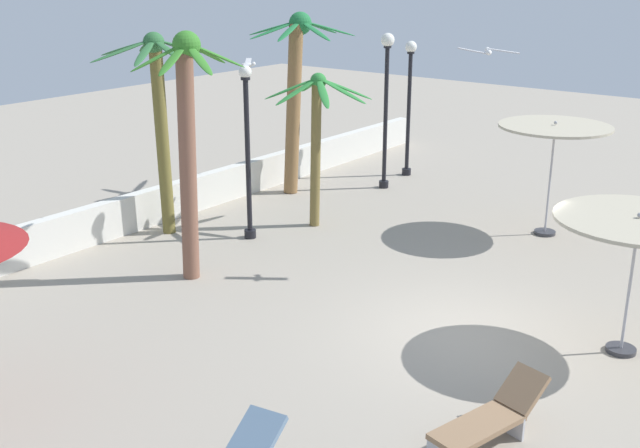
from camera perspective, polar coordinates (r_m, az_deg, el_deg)
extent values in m
plane|color=#9E9384|center=(13.97, 10.41, -8.00)|extent=(56.00, 56.00, 0.00)
cube|color=silver|center=(19.25, -13.95, 0.77)|extent=(25.20, 0.30, 0.92)
cylinder|color=#333338|center=(14.08, 21.47, -8.69)|extent=(0.50, 0.50, 0.08)
cylinder|color=#A5A5AD|center=(13.61, 22.04, -4.38)|extent=(0.05, 0.05, 2.38)
cylinder|color=#B7AD93|center=(13.23, 22.65, 0.29)|extent=(2.67, 2.67, 0.06)
sphere|color=#99999E|center=(13.21, 22.69, 0.61)|extent=(0.08, 0.08, 0.08)
cylinder|color=#333338|center=(19.41, 16.37, -0.60)|extent=(0.51, 0.51, 0.08)
cylinder|color=#A5A5AD|center=(19.04, 16.73, 3.08)|extent=(0.05, 0.05, 2.67)
cylinder|color=#B7AD93|center=(18.74, 17.10, 6.95)|extent=(2.61, 2.61, 0.06)
sphere|color=#99999E|center=(18.73, 17.13, 7.21)|extent=(0.08, 0.08, 0.08)
cylinder|color=brown|center=(18.49, -11.64, 6.04)|extent=(0.37, 0.31, 4.55)
sphere|color=#2C6334|center=(18.10, -12.27, 13.04)|extent=(0.49, 0.49, 0.49)
ellipsoid|color=#2C6334|center=(18.70, -10.69, 12.88)|extent=(1.50, 0.43, 0.47)
ellipsoid|color=#2C6334|center=(18.86, -12.77, 12.80)|extent=(0.87, 1.41, 0.47)
ellipsoid|color=#2C6334|center=(18.56, -14.22, 12.60)|extent=(0.57, 1.49, 0.47)
ellipsoid|color=#2C6334|center=(17.84, -14.54, 12.35)|extent=(1.48, 0.64, 0.47)
ellipsoid|color=#2C6334|center=(17.38, -12.93, 12.32)|extent=(1.35, 0.99, 0.47)
ellipsoid|color=#2C6334|center=(17.44, -11.06, 12.46)|extent=(0.54, 1.49, 0.47)
ellipsoid|color=#2C6334|center=(18.10, -9.76, 12.75)|extent=(1.23, 1.16, 0.47)
cylinder|color=brown|center=(21.66, -1.99, 8.43)|extent=(0.73, 0.39, 4.71)
sphere|color=#1F6F38|center=(21.63, -1.48, 14.69)|extent=(0.63, 0.63, 0.63)
ellipsoid|color=#1F6F38|center=(22.22, -0.06, 14.45)|extent=(1.54, 0.30, 0.49)
ellipsoid|color=#1F6F38|center=(22.40, -1.91, 14.47)|extent=(1.11, 1.31, 0.49)
ellipsoid|color=#1F6F38|center=(21.92, -3.47, 14.35)|extent=(0.69, 1.51, 0.49)
ellipsoid|color=#1F6F38|center=(21.27, -3.39, 14.22)|extent=(1.49, 0.76, 0.49)
ellipsoid|color=#1F6F38|center=(20.91, -2.31, 14.16)|extent=(1.52, 0.64, 0.49)
ellipsoid|color=#1F6F38|center=(20.96, -0.37, 14.19)|extent=(0.73, 1.50, 0.49)
ellipsoid|color=#1F6F38|center=(21.75, 0.64, 14.35)|extent=(1.24, 1.20, 0.49)
cylinder|color=brown|center=(15.64, -9.80, 4.25)|extent=(0.49, 0.34, 4.76)
sphere|color=#347B27|center=(15.33, -9.90, 12.98)|extent=(0.55, 0.55, 0.55)
ellipsoid|color=#347B27|center=(15.77, -8.38, 12.43)|extent=(1.09, 0.28, 0.54)
ellipsoid|color=#347B27|center=(15.92, -9.96, 12.41)|extent=(0.85, 0.96, 0.54)
ellipsoid|color=#347B27|center=(15.69, -11.63, 12.22)|extent=(0.42, 1.10, 0.54)
ellipsoid|color=#347B27|center=(15.21, -12.02, 12.00)|extent=(1.05, 0.69, 0.54)
ellipsoid|color=#347B27|center=(14.84, -10.92, 11.91)|extent=(1.09, 0.55, 0.54)
ellipsoid|color=#347B27|center=(14.82, -8.97, 12.01)|extent=(0.56, 1.09, 0.54)
ellipsoid|color=#347B27|center=(15.38, -7.65, 12.31)|extent=(0.96, 0.85, 0.54)
cylinder|color=brown|center=(18.81, -0.33, 5.14)|extent=(0.35, 0.25, 3.59)
sphere|color=#2A7D34|center=(18.55, -0.13, 10.59)|extent=(0.39, 0.39, 0.39)
ellipsoid|color=#2A7D34|center=(19.13, 1.04, 10.26)|extent=(1.28, 0.26, 0.55)
ellipsoid|color=#2A7D34|center=(19.21, -0.78, 10.30)|extent=(0.87, 1.17, 0.55)
ellipsoid|color=#2A7D34|center=(18.96, -1.83, 10.18)|extent=(0.27, 1.28, 0.55)
ellipsoid|color=#2A7D34|center=(18.60, -2.23, 10.01)|extent=(0.93, 1.13, 0.55)
ellipsoid|color=#2A7D34|center=(18.15, -1.76, 9.80)|extent=(1.28, 0.45, 0.55)
ellipsoid|color=#2A7D34|center=(17.93, 0.23, 9.69)|extent=(1.01, 1.07, 0.55)
ellipsoid|color=#2A7D34|center=(18.25, 1.71, 9.85)|extent=(0.36, 1.28, 0.55)
ellipsoid|color=#2A7D34|center=(18.58, 1.97, 10.00)|extent=(0.92, 1.14, 0.55)
cylinder|color=black|center=(22.60, 4.76, 2.97)|extent=(0.28, 0.28, 0.20)
cylinder|color=black|center=(22.16, 4.90, 7.77)|extent=(0.12, 0.12, 4.05)
cylinder|color=black|center=(21.87, 5.04, 12.99)|extent=(0.22, 0.22, 0.06)
sphere|color=white|center=(21.85, 5.06, 13.49)|extent=(0.38, 0.38, 0.38)
cylinder|color=black|center=(24.07, 6.44, 3.89)|extent=(0.28, 0.28, 0.20)
cylinder|color=black|center=(23.68, 6.60, 8.04)|extent=(0.12, 0.12, 3.74)
cylinder|color=black|center=(23.41, 6.77, 12.54)|extent=(0.22, 0.22, 0.06)
sphere|color=white|center=(23.39, 6.79, 12.96)|extent=(0.35, 0.35, 0.35)
cylinder|color=black|center=(18.44, -5.21, -0.72)|extent=(0.28, 0.28, 0.20)
cylinder|color=black|center=(17.92, -5.38, 4.71)|extent=(0.12, 0.12, 3.79)
cylinder|color=black|center=(17.56, -5.57, 10.72)|extent=(0.22, 0.22, 0.06)
sphere|color=white|center=(17.54, -5.59, 11.20)|extent=(0.29, 0.29, 0.29)
cube|color=#B7B7BC|center=(11.33, 13.79, -14.07)|extent=(0.18, 0.54, 0.35)
cube|color=#8C6B4C|center=(10.80, 11.62, -14.57)|extent=(1.49, 0.88, 0.08)
cube|color=#8C6B4C|center=(11.30, 14.82, -11.78)|extent=(0.66, 0.67, 0.49)
cube|color=slate|center=(9.99, -4.66, -15.24)|extent=(0.70, 0.64, 0.37)
ellipsoid|color=white|center=(19.99, -5.45, 11.69)|extent=(0.29, 0.33, 0.12)
sphere|color=white|center=(19.97, -4.96, 11.79)|extent=(0.10, 0.10, 0.10)
cube|color=silver|center=(20.33, -5.38, 11.87)|extent=(0.63, 0.54, 0.15)
cube|color=silver|center=(19.64, -5.53, 11.63)|extent=(0.64, 0.55, 0.04)
ellipsoid|color=white|center=(15.82, 12.42, 12.38)|extent=(0.33, 0.28, 0.12)
sphere|color=white|center=(15.98, 12.34, 12.56)|extent=(0.10, 0.10, 0.10)
cube|color=silver|center=(15.77, 11.31, 12.51)|extent=(0.46, 0.57, 0.13)
cube|color=silver|center=(15.87, 13.53, 12.39)|extent=(0.46, 0.58, 0.10)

